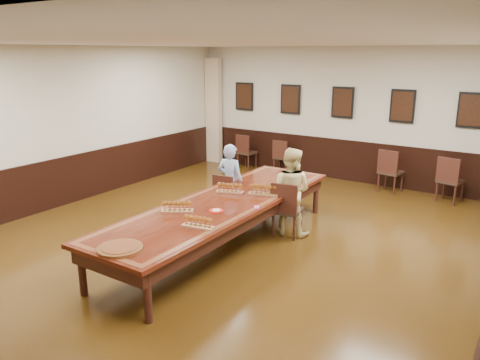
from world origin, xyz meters
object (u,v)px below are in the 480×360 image
Objects in this scene: spare_chair_a at (247,151)px; spare_chair_d at (451,179)px; spare_chair_b at (283,156)px; conference_table at (223,210)px; carved_platter at (120,248)px; spare_chair_c at (391,171)px; person_man at (230,181)px; chair_woman at (288,208)px; person_woman at (290,192)px; chair_man at (228,196)px.

spare_chair_d is (5.17, -0.15, 0.03)m from spare_chair_a.
spare_chair_b reaches higher than conference_table.
spare_chair_b is at bearing 8.38° from spare_chair_d.
carved_platter is at bearing 113.95° from spare_chair_a.
spare_chair_b is 2.87m from spare_chair_c.
chair_woman is at bearing 166.43° from person_man.
spare_chair_c is at bearing -125.96° from person_man.
person_woman is at bearing 170.75° from person_man.
person_woman is (2.13, -3.69, 0.32)m from spare_chair_b.
chair_woman is 0.64× the size of person_woman.
spare_chair_d is at bearing -173.61° from spare_chair_c.
spare_chair_a is 0.94× the size of spare_chair_c.
person_man is (-1.32, 0.20, 0.23)m from chair_woman.
spare_chair_b is at bearing 107.29° from conference_table.
carved_platter is (-0.61, -3.19, 0.28)m from chair_woman.
conference_table is at bearing 91.20° from carved_platter.
spare_chair_b is 4.27m from person_woman.
spare_chair_d reaches higher than carved_platter.
carved_platter is (-2.59, -6.73, 0.28)m from spare_chair_d.
spare_chair_c is (0.71, 3.60, 0.01)m from chair_woman.
spare_chair_c is at bearing 173.69° from spare_chair_b.
spare_chair_b is (-0.83, 3.69, -0.01)m from chair_man.
chair_man is 4.04m from spare_chair_c.
person_man is (-2.04, -3.40, 0.22)m from spare_chair_c.
chair_man is 3.38m from carved_platter.
person_woman reaches higher than person_man.
spare_chair_c reaches higher than spare_chair_d.
chair_woman is (1.31, -0.10, 0.04)m from chair_man.
carved_platter is (0.70, -3.29, 0.32)m from chair_man.
chair_man is at bearing 100.32° from spare_chair_b.
chair_woman is at bearing 72.73° from spare_chair_d.
person_man is (-0.01, 0.10, 0.27)m from chair_man.
spare_chair_c is 3.97m from person_man.
spare_chair_a is 5.32m from conference_table.
carved_platter is (0.71, -3.38, 0.06)m from person_man.
carved_platter is (-1.33, -6.78, 0.28)m from spare_chair_c.
spare_chair_a is 0.65× the size of person_man.
person_woman reaches higher than chair_woman.
spare_chair_c is at bearing -110.68° from person_woman.
person_man reaches higher than carved_platter.
chair_man is 1.02× the size of spare_chair_b.
spare_chair_c is 0.20× the size of conference_table.
conference_table is at bearing 104.92° from spare_chair_b.
spare_chair_a is at bearing -58.01° from chair_woman.
chair_woman reaches higher than conference_table.
chair_man is 0.92× the size of chair_woman.
spare_chair_a reaches higher than spare_chair_b.
person_woman reaches higher than spare_chair_c.
spare_chair_c is (2.86, -0.20, 0.05)m from spare_chair_b.
chair_man is at bearing -13.41° from chair_woman.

